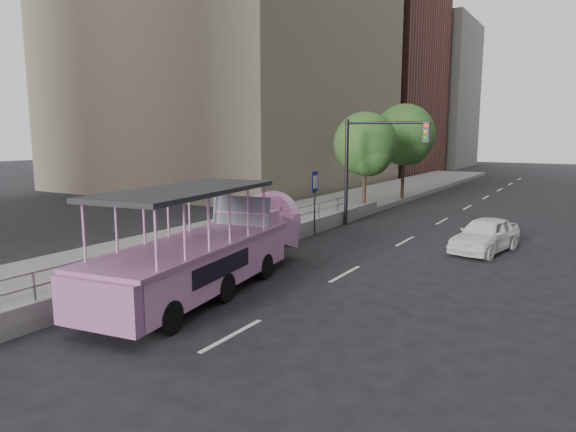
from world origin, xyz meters
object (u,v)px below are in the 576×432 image
object	(u,v)px
parking_sign	(315,195)
traffic_signal	(370,155)
duck_boat	(212,250)
car	(485,235)
street_tree_far	(405,137)
street_tree_near	(366,146)

from	to	relation	value
parking_sign	traffic_signal	bearing A→B (deg)	67.54
parking_sign	traffic_signal	xyz separation A→B (m)	(1.29, 3.13, 1.72)
traffic_signal	duck_boat	bearing A→B (deg)	-90.09
parking_sign	traffic_signal	distance (m)	3.80
traffic_signal	car	bearing A→B (deg)	-25.36
car	street_tree_far	size ratio (longest dim) A/B	0.61
car	street_tree_far	distance (m)	14.73
parking_sign	street_tree_far	distance (m)	12.81
car	parking_sign	size ratio (longest dim) A/B	1.37
street_tree_near	street_tree_far	world-z (taller)	street_tree_far
traffic_signal	street_tree_near	world-z (taller)	street_tree_near
street_tree_far	car	bearing A→B (deg)	-59.07
car	traffic_signal	xyz separation A→B (m)	(-5.94, 2.82, 2.83)
traffic_signal	street_tree_near	distance (m)	3.80
duck_boat	street_tree_far	distance (m)	21.54
duck_boat	parking_sign	xyz separation A→B (m)	(-1.27, 8.70, 0.64)
traffic_signal	street_tree_near	size ratio (longest dim) A/B	0.91
duck_boat	parking_sign	distance (m)	8.82
traffic_signal	street_tree_far	distance (m)	9.57
street_tree_near	street_tree_far	size ratio (longest dim) A/B	0.89
traffic_signal	street_tree_far	size ratio (longest dim) A/B	0.81
duck_boat	traffic_signal	size ratio (longest dim) A/B	1.81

